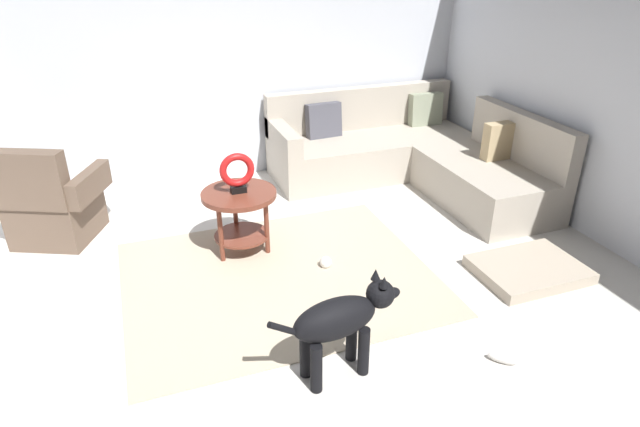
{
  "coord_description": "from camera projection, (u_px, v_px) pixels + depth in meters",
  "views": [
    {
      "loc": [
        -0.76,
        -2.7,
        2.31
      ],
      "look_at": [
        0.45,
        0.6,
        0.55
      ],
      "focal_mm": 30.43,
      "sensor_mm": 36.0,
      "label": 1
    }
  ],
  "objects": [
    {
      "name": "dog_toy_bone",
      "position": [
        503.0,
        358.0,
        3.32
      ],
      "size": [
        0.17,
        0.17,
        0.06
      ],
      "primitive_type": "ellipsoid",
      "rotation": [
        0.0,
        0.0,
        2.37
      ],
      "color": "silver",
      "rests_on": "ground_plane"
    },
    {
      "name": "sectional_couch",
      "position": [
        411.0,
        157.0,
        5.71
      ],
      "size": [
        2.2,
        2.25,
        0.88
      ],
      "color": "#B2A899",
      "rests_on": "ground_plane"
    },
    {
      "name": "wall_back",
      "position": [
        197.0,
        50.0,
        5.4
      ],
      "size": [
        6.0,
        0.12,
        2.7
      ],
      "primitive_type": "cube",
      "color": "silver",
      "rests_on": "ground_plane"
    },
    {
      "name": "area_rug",
      "position": [
        279.0,
        277.0,
        4.17
      ],
      "size": [
        2.3,
        1.9,
        0.01
      ],
      "primitive_type": "cube",
      "color": "#BCAD93",
      "rests_on": "ground_plane"
    },
    {
      "name": "torus_sculpture",
      "position": [
        237.0,
        172.0,
        4.22
      ],
      "size": [
        0.28,
        0.08,
        0.33
      ],
      "color": "black",
      "rests_on": "side_table"
    },
    {
      "name": "dog",
      "position": [
        342.0,
        320.0,
        3.09
      ],
      "size": [
        0.85,
        0.28,
        0.63
      ],
      "rotation": [
        0.0,
        0.0,
        4.84
      ],
      "color": "black",
      "rests_on": "ground_plane"
    },
    {
      "name": "ground_plane",
      "position": [
        287.0,
        344.0,
        3.56
      ],
      "size": [
        6.0,
        6.0,
        0.1
      ],
      "primitive_type": "cube",
      "color": "silver"
    },
    {
      "name": "side_table",
      "position": [
        240.0,
        206.0,
        4.35
      ],
      "size": [
        0.6,
        0.6,
        0.54
      ],
      "color": "brown",
      "rests_on": "ground_plane"
    },
    {
      "name": "dog_toy_ball",
      "position": [
        326.0,
        262.0,
        4.28
      ],
      "size": [
        0.1,
        0.1,
        0.1
      ],
      "primitive_type": "sphere",
      "color": "silver",
      "rests_on": "ground_plane"
    },
    {
      "name": "dog_bed_mat",
      "position": [
        529.0,
        270.0,
        4.19
      ],
      "size": [
        0.8,
        0.6,
        0.09
      ],
      "primitive_type": "cube",
      "color": "#B2A38E",
      "rests_on": "ground_plane"
    },
    {
      "name": "armchair",
      "position": [
        51.0,
        205.0,
        4.57
      ],
      "size": [
        0.98,
        0.88,
        0.88
      ],
      "rotation": [
        0.0,
        0.0,
        -0.43
      ],
      "color": "brown",
      "rests_on": "ground_plane"
    }
  ]
}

